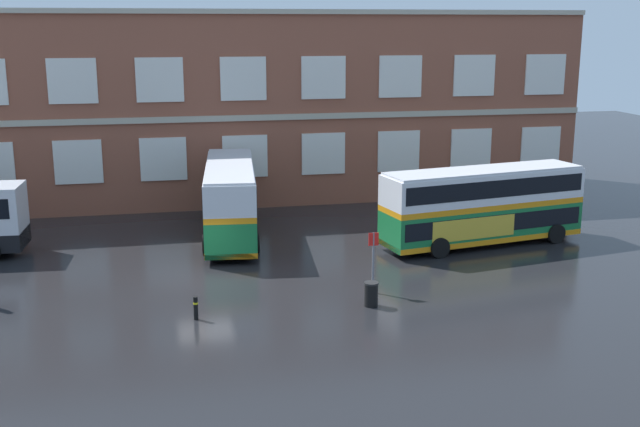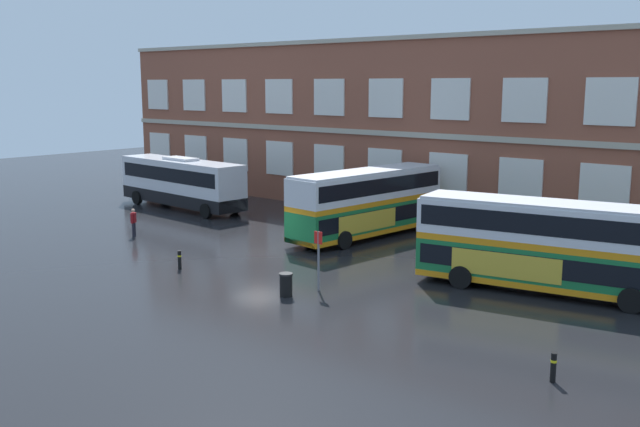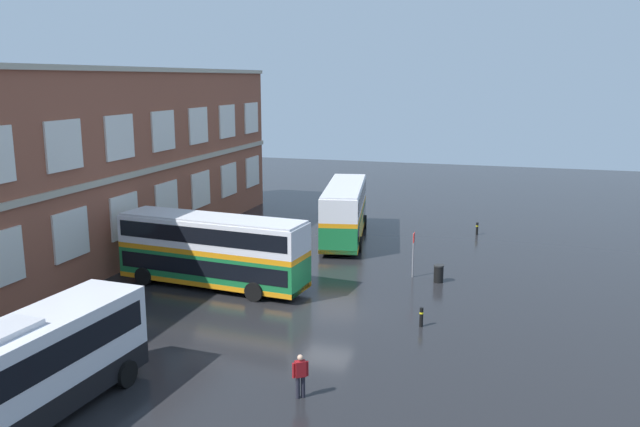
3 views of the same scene
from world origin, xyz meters
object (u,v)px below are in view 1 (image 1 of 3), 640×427
station_litter_bin (371,294)px  double_decker_middle (483,205)px  bus_stand_flag (373,257)px  double_decker_near (230,199)px  safety_bollard_east (196,308)px

station_litter_bin → double_decker_middle: bearing=43.5°
double_decker_middle → bus_stand_flag: bearing=-141.0°
bus_stand_flag → station_litter_bin: (-0.52, -1.58, -1.12)m
double_decker_near → safety_bollard_east: 12.56m
double_decker_middle → station_litter_bin: double_decker_middle is taller
station_litter_bin → bus_stand_flag: bearing=71.9°
bus_stand_flag → station_litter_bin: size_ratio=2.62×
double_decker_near → safety_bollard_east: bearing=-102.2°
bus_stand_flag → double_decker_near: bearing=115.8°
station_litter_bin → safety_bollard_east: bearing=-179.7°
double_decker_near → bus_stand_flag: bearing=-64.2°
double_decker_near → safety_bollard_east: (-2.62, -12.17, -1.66)m
station_litter_bin → safety_bollard_east: 7.19m
double_decker_near → bus_stand_flag: double_decker_near is taller
safety_bollard_east → double_decker_near: bearing=77.8°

